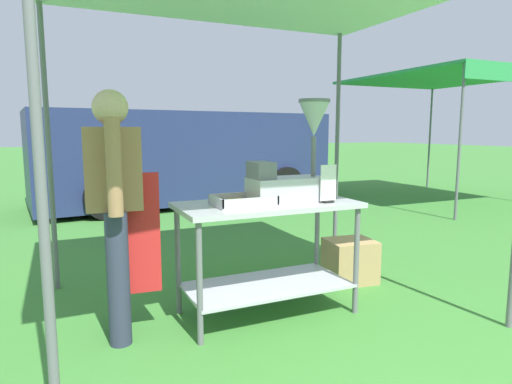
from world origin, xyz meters
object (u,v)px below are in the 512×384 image
at_px(donut_tray, 243,202).
at_px(neighbour_tent, 447,80).
at_px(donut_cart, 267,234).
at_px(vendor, 116,203).
at_px(supply_crate, 350,261).
at_px(van_navy, 184,156).
at_px(donut_fryer, 293,167).
at_px(menu_sign, 328,186).

bearing_deg(donut_tray, neighbour_tent, 31.69).
height_order(donut_cart, donut_tray, donut_tray).
height_order(vendor, supply_crate, vendor).
xyz_separation_m(donut_cart, van_navy, (0.81, 5.30, 0.27)).
xyz_separation_m(vendor, supply_crate, (2.04, 0.27, -0.71)).
bearing_deg(neighbour_tent, donut_fryer, -146.49).
bearing_deg(vendor, neighbour_tent, 27.66).
bearing_deg(donut_cart, neighbour_tent, 32.36).
xyz_separation_m(donut_fryer, supply_crate, (0.79, 0.35, -0.91)).
xyz_separation_m(donut_cart, menu_sign, (0.40, -0.19, 0.35)).
xyz_separation_m(donut_fryer, neighbour_tent, (5.28, 3.50, 1.22)).
distance_m(vendor, van_navy, 5.57).
bearing_deg(neighbour_tent, donut_cart, -147.64).
distance_m(menu_sign, vendor, 1.47).
height_order(menu_sign, van_navy, van_navy).
xyz_separation_m(vendor, van_navy, (1.86, 5.25, -0.03)).
relative_size(supply_crate, van_navy, 0.08).
relative_size(donut_cart, supply_crate, 2.86).
bearing_deg(supply_crate, donut_cart, -162.02).
xyz_separation_m(donut_fryer, menu_sign, (0.20, -0.16, -0.14)).
bearing_deg(donut_tray, menu_sign, -14.06).
distance_m(vendor, neighbour_tent, 7.50).
bearing_deg(neighbour_tent, supply_crate, -144.94).
relative_size(supply_crate, neighbour_tent, 0.14).
distance_m(menu_sign, van_navy, 5.50).
bearing_deg(supply_crate, neighbour_tent, 35.06).
xyz_separation_m(supply_crate, neighbour_tent, (4.49, 3.15, 2.13)).
xyz_separation_m(donut_tray, menu_sign, (0.60, -0.15, 0.10)).
relative_size(menu_sign, vendor, 0.17).
distance_m(donut_cart, neighbour_tent, 6.71).
distance_m(donut_fryer, menu_sign, 0.29).
relative_size(donut_tray, van_navy, 0.07).
bearing_deg(neighbour_tent, menu_sign, -144.24).
height_order(donut_fryer, van_navy, van_navy).
relative_size(donut_fryer, vendor, 0.46).
xyz_separation_m(menu_sign, supply_crate, (0.59, 0.51, -0.77)).
height_order(menu_sign, vendor, vendor).
distance_m(donut_fryer, neighbour_tent, 6.45).
relative_size(donut_fryer, neighbour_tent, 0.22).
bearing_deg(vendor, donut_cart, -2.70).
bearing_deg(menu_sign, van_navy, 85.68).
xyz_separation_m(menu_sign, vendor, (-1.45, 0.24, -0.06)).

